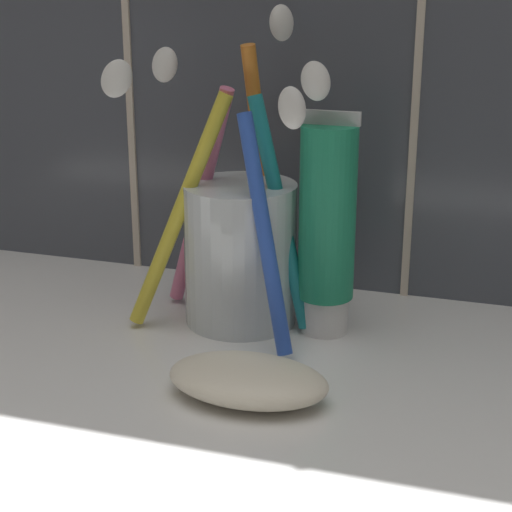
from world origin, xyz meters
The scene contains 4 objects.
sink_counter centered at (0.00, 0.00, 1.00)cm, with size 79.27×32.41×2.00cm, color white.
toothbrush_cup centered at (-7.30, 8.23, 7.33)cm, with size 13.50×11.89×19.20cm.
toothpaste_tube centered at (-1.87, 8.28, 8.69)cm, with size 3.53×3.36×13.53cm.
soap_bar centered at (-3.68, -1.33, 3.05)cm, with size 8.52×5.14×2.09cm, color silver.
Camera 1 is at (8.62, -38.99, 23.54)cm, focal length 60.00 mm.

